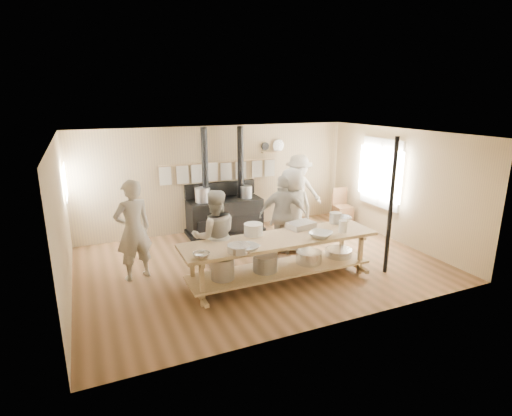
# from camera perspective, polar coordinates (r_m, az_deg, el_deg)

# --- Properties ---
(ground) EXTENTS (7.00, 7.00, 0.00)m
(ground) POSITION_cam_1_polar(r_m,az_deg,el_deg) (8.20, 0.53, -7.90)
(ground) COLOR brown
(ground) RESTS_ON ground
(room_shell) EXTENTS (7.00, 7.00, 7.00)m
(room_shell) POSITION_cam_1_polar(r_m,az_deg,el_deg) (7.70, 0.56, 3.25)
(room_shell) COLOR #CBB481
(room_shell) RESTS_ON ground
(window_right) EXTENTS (0.09, 1.50, 1.65)m
(window_right) POSITION_cam_1_polar(r_m,az_deg,el_deg) (10.09, 17.42, 4.78)
(window_right) COLOR beige
(window_right) RESTS_ON ground
(left_opening) EXTENTS (0.00, 0.90, 0.90)m
(left_opening) POSITION_cam_1_polar(r_m,az_deg,el_deg) (9.01, -25.59, 3.39)
(left_opening) COLOR white
(left_opening) RESTS_ON ground
(stove) EXTENTS (1.90, 0.75, 2.60)m
(stove) POSITION_cam_1_polar(r_m,az_deg,el_deg) (9.88, -4.55, -0.61)
(stove) COLOR black
(stove) RESTS_ON ground
(towel_rail) EXTENTS (3.00, 0.04, 0.47)m
(towel_rail) POSITION_cam_1_polar(r_m,az_deg,el_deg) (9.91, -5.18, 5.55)
(towel_rail) COLOR #9E7D5A
(towel_rail) RESTS_ON ground
(back_wall_shelf) EXTENTS (0.63, 0.14, 0.32)m
(back_wall_shelf) POSITION_cam_1_polar(r_m,az_deg,el_deg) (10.42, 2.43, 8.60)
(back_wall_shelf) COLOR #9E7D5A
(back_wall_shelf) RESTS_ON ground
(prep_table) EXTENTS (3.60, 0.90, 0.85)m
(prep_table) POSITION_cam_1_polar(r_m,az_deg,el_deg) (7.25, 3.43, -6.72)
(prep_table) COLOR #9E7D5A
(prep_table) RESTS_ON ground
(support_post) EXTENTS (0.08, 0.08, 2.60)m
(support_post) POSITION_cam_1_polar(r_m,az_deg,el_deg) (7.79, 18.70, 0.11)
(support_post) COLOR black
(support_post) RESTS_ON ground
(cook_far_left) EXTENTS (0.78, 0.62, 1.88)m
(cook_far_left) POSITION_cam_1_polar(r_m,az_deg,el_deg) (7.57, -17.14, -3.05)
(cook_far_left) COLOR beige
(cook_far_left) RESTS_ON ground
(cook_left) EXTENTS (0.91, 0.76, 1.71)m
(cook_left) POSITION_cam_1_polar(r_m,az_deg,el_deg) (7.22, -5.88, -4.02)
(cook_left) COLOR beige
(cook_left) RESTS_ON ground
(cook_center) EXTENTS (0.99, 0.74, 1.85)m
(cook_center) POSITION_cam_1_polar(r_m,az_deg,el_deg) (8.59, 5.12, -0.31)
(cook_center) COLOR beige
(cook_center) RESTS_ON ground
(cook_right) EXTENTS (1.08, 0.79, 1.71)m
(cook_right) POSITION_cam_1_polar(r_m,az_deg,el_deg) (8.46, 3.88, -1.02)
(cook_right) COLOR beige
(cook_right) RESTS_ON ground
(cook_by_window) EXTENTS (1.30, 0.85, 1.89)m
(cook_by_window) POSITION_cam_1_polar(r_m,az_deg,el_deg) (10.18, 6.06, 2.30)
(cook_by_window) COLOR beige
(cook_by_window) RESTS_ON ground
(chair) EXTENTS (0.47, 0.47, 0.93)m
(chair) POSITION_cam_1_polar(r_m,az_deg,el_deg) (10.94, 12.21, -0.66)
(chair) COLOR brown
(chair) RESTS_ON ground
(bowl_white_a) EXTENTS (0.49, 0.49, 0.09)m
(bowl_white_a) POSITION_cam_1_polar(r_m,az_deg,el_deg) (6.53, -1.21, -5.72)
(bowl_white_a) COLOR white
(bowl_white_a) RESTS_ON prep_table
(bowl_steel_a) EXTENTS (0.38, 0.38, 0.08)m
(bowl_steel_a) POSITION_cam_1_polar(r_m,az_deg,el_deg) (6.30, -7.79, -6.73)
(bowl_steel_a) COLOR silver
(bowl_steel_a) RESTS_ON prep_table
(bowl_white_b) EXTENTS (0.57, 0.57, 0.10)m
(bowl_white_b) POSITION_cam_1_polar(r_m,az_deg,el_deg) (7.21, 9.23, -3.79)
(bowl_white_b) COLOR white
(bowl_white_b) RESTS_ON prep_table
(bowl_steel_b) EXTENTS (0.43, 0.43, 0.12)m
(bowl_steel_b) POSITION_cam_1_polar(r_m,az_deg,el_deg) (8.16, 12.20, -1.58)
(bowl_steel_b) COLOR silver
(bowl_steel_b) RESTS_ON prep_table
(roasting_pan) EXTENTS (0.57, 0.44, 0.11)m
(roasting_pan) POSITION_cam_1_polar(r_m,az_deg,el_deg) (7.66, 6.46, -2.45)
(roasting_pan) COLOR #B2B2B7
(roasting_pan) RESTS_ON prep_table
(mixing_bowl_large) EXTENTS (0.50, 0.50, 0.12)m
(mixing_bowl_large) POSITION_cam_1_polar(r_m,az_deg,el_deg) (6.47, -2.46, -5.79)
(mixing_bowl_large) COLOR silver
(mixing_bowl_large) RESTS_ON prep_table
(bucket_galv) EXTENTS (0.29, 0.29, 0.21)m
(bucket_galv) POSITION_cam_1_polar(r_m,az_deg,el_deg) (8.06, 11.27, -1.39)
(bucket_galv) COLOR gray
(bucket_galv) RESTS_ON prep_table
(deep_bowl_enamel) EXTENTS (0.43, 0.43, 0.21)m
(deep_bowl_enamel) POSITION_cam_1_polar(r_m,az_deg,el_deg) (7.22, -0.38, -3.08)
(deep_bowl_enamel) COLOR white
(deep_bowl_enamel) RESTS_ON prep_table
(pitcher) EXTENTS (0.19, 0.19, 0.23)m
(pitcher) POSITION_cam_1_polar(r_m,az_deg,el_deg) (7.52, 12.28, -2.61)
(pitcher) COLOR white
(pitcher) RESTS_ON prep_table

